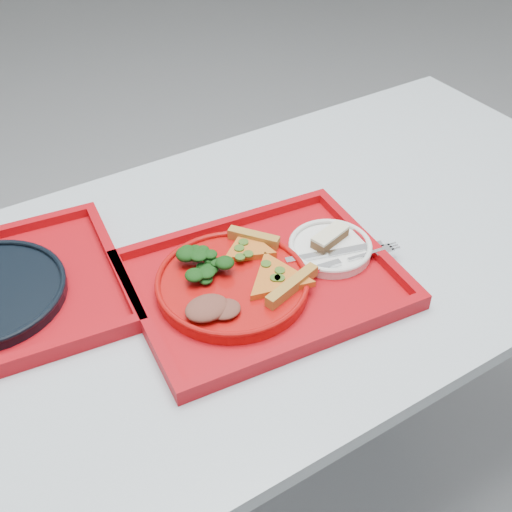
% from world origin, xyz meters
% --- Properties ---
extents(ground, '(10.00, 10.00, 0.00)m').
position_xyz_m(ground, '(0.00, 0.00, 0.00)').
color(ground, gray).
rests_on(ground, ground).
extents(table, '(1.60, 0.80, 0.75)m').
position_xyz_m(table, '(0.00, 0.00, 0.68)').
color(table, '#ACB8C0').
rests_on(table, ground).
extents(tray_main, '(0.48, 0.39, 0.01)m').
position_xyz_m(tray_main, '(-0.05, -0.07, 0.76)').
color(tray_main, '#AA0810').
rests_on(tray_main, table).
extents(dinner_plate, '(0.26, 0.26, 0.02)m').
position_xyz_m(dinner_plate, '(-0.10, -0.06, 0.77)').
color(dinner_plate, '#AB0C0B').
rests_on(dinner_plate, tray_main).
extents(side_plate, '(0.15, 0.15, 0.01)m').
position_xyz_m(side_plate, '(0.10, -0.07, 0.77)').
color(side_plate, white).
rests_on(side_plate, tray_main).
extents(pizza_slice_a, '(0.15, 0.16, 0.02)m').
position_xyz_m(pizza_slice_a, '(-0.04, -0.10, 0.79)').
color(pizza_slice_a, gold).
rests_on(pizza_slice_a, dinner_plate).
extents(pizza_slice_b, '(0.14, 0.14, 0.02)m').
position_xyz_m(pizza_slice_b, '(-0.04, -0.01, 0.79)').
color(pizza_slice_b, gold).
rests_on(pizza_slice_b, dinner_plate).
extents(salad_heap, '(0.09, 0.08, 0.04)m').
position_xyz_m(salad_heap, '(-0.14, -0.01, 0.80)').
color(salad_heap, black).
rests_on(salad_heap, dinner_plate).
extents(meat_portion, '(0.07, 0.06, 0.02)m').
position_xyz_m(meat_portion, '(-0.17, -0.11, 0.79)').
color(meat_portion, brown).
rests_on(meat_portion, dinner_plate).
extents(dessert_bar, '(0.08, 0.05, 0.02)m').
position_xyz_m(dessert_bar, '(0.11, -0.06, 0.79)').
color(dessert_bar, '#4E331A').
rests_on(dessert_bar, side_plate).
extents(knife, '(0.18, 0.07, 0.01)m').
position_xyz_m(knife, '(0.09, -0.09, 0.78)').
color(knife, silver).
rests_on(knife, side_plate).
extents(fork, '(0.19, 0.05, 0.01)m').
position_xyz_m(fork, '(0.10, -0.12, 0.78)').
color(fork, silver).
rests_on(fork, side_plate).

